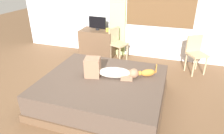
{
  "coord_description": "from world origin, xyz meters",
  "views": [
    {
      "loc": [
        1.24,
        -2.74,
        2.17
      ],
      "look_at": [
        0.24,
        0.29,
        0.63
      ],
      "focal_mm": 32.15,
      "sensor_mm": 36.0,
      "label": 1
    }
  ],
  "objects_px": {
    "cat": "(147,73)",
    "desk": "(98,43)",
    "tv_monitor": "(97,23)",
    "cup": "(107,30)",
    "person_lying": "(109,71)",
    "chair_spare": "(196,51)",
    "bed": "(103,91)",
    "chair_by_desk": "(117,42)"
  },
  "relations": [
    {
      "from": "tv_monitor",
      "to": "cup",
      "type": "xyz_separation_m",
      "value": [
        0.3,
        -0.06,
        -0.14
      ]
    },
    {
      "from": "desk",
      "to": "chair_by_desk",
      "type": "distance_m",
      "value": 0.61
    },
    {
      "from": "cat",
      "to": "cup",
      "type": "relative_size",
      "value": 3.63
    },
    {
      "from": "cup",
      "to": "desk",
      "type": "bearing_deg",
      "value": 168.37
    },
    {
      "from": "cat",
      "to": "tv_monitor",
      "type": "relative_size",
      "value": 0.66
    },
    {
      "from": "cat",
      "to": "chair_by_desk",
      "type": "distance_m",
      "value": 1.87
    },
    {
      "from": "cat",
      "to": "chair_spare",
      "type": "distance_m",
      "value": 1.71
    },
    {
      "from": "desk",
      "to": "cup",
      "type": "height_order",
      "value": "cup"
    },
    {
      "from": "tv_monitor",
      "to": "cat",
      "type": "bearing_deg",
      "value": -46.33
    },
    {
      "from": "cat",
      "to": "desk",
      "type": "bearing_deg",
      "value": 133.74
    },
    {
      "from": "chair_by_desk",
      "to": "person_lying",
      "type": "bearing_deg",
      "value": -77.57
    },
    {
      "from": "bed",
      "to": "chair_by_desk",
      "type": "height_order",
      "value": "chair_by_desk"
    },
    {
      "from": "bed",
      "to": "chair_by_desk",
      "type": "bearing_deg",
      "value": 99.71
    },
    {
      "from": "bed",
      "to": "chair_by_desk",
      "type": "distance_m",
      "value": 1.94
    },
    {
      "from": "bed",
      "to": "chair_spare",
      "type": "bearing_deg",
      "value": 48.76
    },
    {
      "from": "bed",
      "to": "desk",
      "type": "relative_size",
      "value": 2.36
    },
    {
      "from": "chair_by_desk",
      "to": "chair_spare",
      "type": "relative_size",
      "value": 1.0
    },
    {
      "from": "cat",
      "to": "desk",
      "type": "height_order",
      "value": "desk"
    },
    {
      "from": "bed",
      "to": "desk",
      "type": "distance_m",
      "value": 2.21
    },
    {
      "from": "person_lying",
      "to": "cat",
      "type": "xyz_separation_m",
      "value": [
        0.64,
        0.22,
        -0.05
      ]
    },
    {
      "from": "cup",
      "to": "chair_by_desk",
      "type": "relative_size",
      "value": 0.1
    },
    {
      "from": "bed",
      "to": "person_lying",
      "type": "xyz_separation_m",
      "value": [
        0.07,
        0.11,
        0.36
      ]
    },
    {
      "from": "bed",
      "to": "tv_monitor",
      "type": "relative_size",
      "value": 4.41
    },
    {
      "from": "person_lying",
      "to": "tv_monitor",
      "type": "bearing_deg",
      "value": 116.96
    },
    {
      "from": "person_lying",
      "to": "cup",
      "type": "distance_m",
      "value": 1.97
    },
    {
      "from": "cup",
      "to": "chair_spare",
      "type": "xyz_separation_m",
      "value": [
        2.18,
        -0.15,
        -0.28
      ]
    },
    {
      "from": "chair_by_desk",
      "to": "cup",
      "type": "bearing_deg",
      "value": 168.56
    },
    {
      "from": "bed",
      "to": "person_lying",
      "type": "bearing_deg",
      "value": 57.83
    },
    {
      "from": "person_lying",
      "to": "cup",
      "type": "relative_size",
      "value": 10.73
    },
    {
      "from": "tv_monitor",
      "to": "cup",
      "type": "bearing_deg",
      "value": -11.78
    },
    {
      "from": "cup",
      "to": "chair_by_desk",
      "type": "xyz_separation_m",
      "value": [
        0.28,
        -0.06,
        -0.28
      ]
    },
    {
      "from": "bed",
      "to": "chair_by_desk",
      "type": "xyz_separation_m",
      "value": [
        -0.32,
        1.9,
        0.27
      ]
    },
    {
      "from": "chair_by_desk",
      "to": "chair_spare",
      "type": "height_order",
      "value": "same"
    },
    {
      "from": "person_lying",
      "to": "cat",
      "type": "bearing_deg",
      "value": 19.35
    },
    {
      "from": "cat",
      "to": "chair_by_desk",
      "type": "height_order",
      "value": "chair_by_desk"
    },
    {
      "from": "cup",
      "to": "chair_by_desk",
      "type": "distance_m",
      "value": 0.4
    },
    {
      "from": "tv_monitor",
      "to": "chair_spare",
      "type": "xyz_separation_m",
      "value": [
        2.48,
        -0.22,
        -0.41
      ]
    },
    {
      "from": "person_lying",
      "to": "desk",
      "type": "relative_size",
      "value": 1.05
    },
    {
      "from": "person_lying",
      "to": "cat",
      "type": "distance_m",
      "value": 0.68
    },
    {
      "from": "bed",
      "to": "cup",
      "type": "height_order",
      "value": "cup"
    },
    {
      "from": "desk",
      "to": "bed",
      "type": "bearing_deg",
      "value": -65.84
    },
    {
      "from": "bed",
      "to": "tv_monitor",
      "type": "height_order",
      "value": "tv_monitor"
    }
  ]
}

